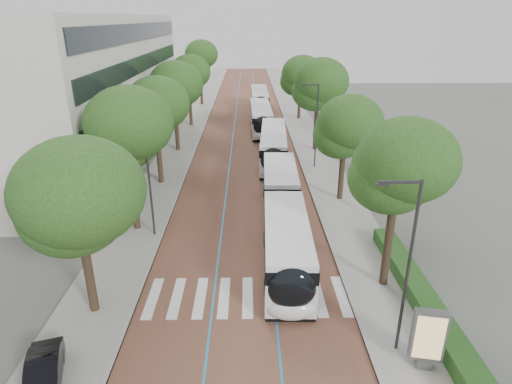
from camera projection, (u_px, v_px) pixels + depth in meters
ground at (244, 309)px, 21.72m from camera, size 160.00×160.00×0.00m
road at (246, 125)px, 58.72m from camera, size 11.00×140.00×0.02m
sidewalk_left at (191, 125)px, 58.57m from camera, size 4.00×140.00×0.12m
sidewalk_right at (300, 125)px, 58.84m from camera, size 4.00×140.00×0.12m
kerb_left at (205, 125)px, 58.61m from camera, size 0.20×140.00×0.14m
kerb_right at (287, 125)px, 58.80m from camera, size 0.20×140.00×0.14m
zebra_crossing at (248, 297)px, 22.64m from camera, size 10.55×3.60×0.01m
lane_line_left at (234, 125)px, 58.69m from camera, size 0.12×126.00×0.01m
lane_line_right at (258, 125)px, 58.75m from camera, size 0.12×126.00×0.01m
office_building at (59, 87)px, 44.63m from camera, size 18.11×40.00×14.00m
hedge at (423, 298)px, 21.68m from camera, size 1.20×14.00×0.80m
streetlight_near at (406, 256)px, 17.23m from camera, size 1.82×0.20×8.00m
streetlight_far at (315, 119)px, 40.36m from camera, size 1.82×0.20×8.00m
lamp_post_left at (149, 179)px, 27.45m from camera, size 0.14×0.14×8.00m
trees_left at (167, 97)px, 40.92m from camera, size 5.84×60.61×9.91m
trees_right at (321, 97)px, 43.21m from camera, size 5.98×47.47×9.38m
lead_bus at (283, 218)px, 27.85m from camera, size 3.11×18.47×3.20m
bus_queued_0 at (273, 147)px, 43.01m from camera, size 3.22×12.52×3.20m
bus_queued_1 at (261, 119)px, 54.98m from camera, size 2.69×12.43×3.20m
bus_queued_2 at (260, 100)px, 67.35m from camera, size 2.63×12.42×3.20m
ad_panel at (428, 338)px, 17.47m from camera, size 1.39×0.63×2.80m
parked_car at (44, 373)px, 16.87m from camera, size 2.26×3.80×1.18m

